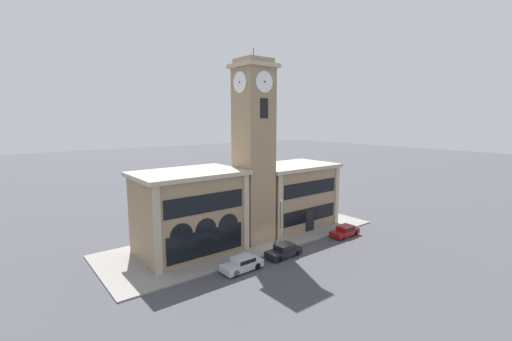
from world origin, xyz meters
name	(u,v)px	position (x,y,z in m)	size (l,w,h in m)	color
ground_plane	(279,252)	(0.00, 0.00, 0.00)	(300.00, 300.00, 0.00)	#424247
sidewalk_kerb	(247,237)	(0.00, 6.04, 0.07)	(35.35, 12.08, 0.15)	gray
clock_tower	(254,153)	(0.00, 4.66, 10.90)	(4.50, 4.50, 22.86)	#937A5B
town_hall_left_wing	(189,212)	(-7.74, 6.39, 4.63)	(11.79, 8.02, 9.20)	#937A5B
town_hall_right_wing	(291,195)	(7.94, 6.39, 4.37)	(12.17, 8.02, 8.67)	#937A5B
parked_car_near	(242,263)	(-6.00, -1.23, 0.73)	(4.26, 1.92, 1.39)	#B2B7C1
parked_car_mid	(284,250)	(-0.41, -1.23, 0.72)	(4.17, 1.85, 1.40)	black
parked_car_far	(345,231)	(10.22, -1.23, 0.71)	(4.21, 1.81, 1.36)	maroon
street_lamp	(280,216)	(0.53, 0.42, 3.97)	(0.36, 0.36, 5.83)	#4C4C51
bollard	(275,246)	(-0.21, 0.47, 0.67)	(0.18, 0.18, 1.06)	black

